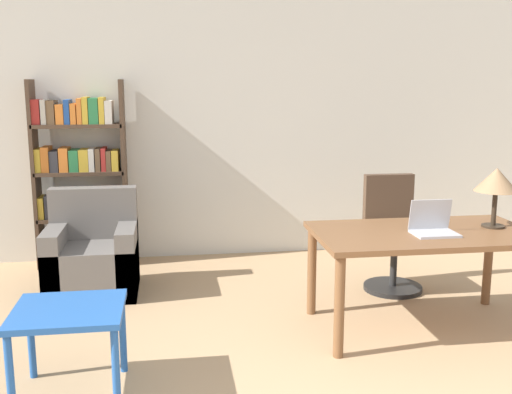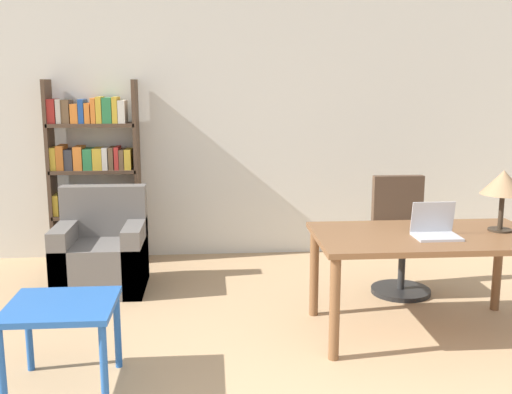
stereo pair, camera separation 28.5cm
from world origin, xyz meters
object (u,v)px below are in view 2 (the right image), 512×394
object	(u,v)px
armchair	(102,255)
laptop	(435,229)
desk	(426,247)
table_lamp	(503,184)
side_table_blue	(62,316)
bookshelf	(92,180)
office_chair	(400,240)

from	to	relation	value
armchair	laptop	bearing A→B (deg)	-25.76
desk	armchair	distance (m)	2.78
table_lamp	side_table_blue	size ratio (longest dim) A/B	0.72
desk	table_lamp	distance (m)	0.72
laptop	armchair	xyz separation A→B (m)	(-2.54, 1.22, -0.49)
desk	side_table_blue	world-z (taller)	desk
desk	side_table_blue	bearing A→B (deg)	-165.26
desk	bookshelf	distance (m)	3.39
laptop	table_lamp	distance (m)	0.62
table_lamp	armchair	bearing A→B (deg)	160.37
table_lamp	office_chair	world-z (taller)	table_lamp
desk	laptop	world-z (taller)	laptop
office_chair	side_table_blue	size ratio (longest dim) A/B	1.61
office_chair	desk	bearing A→B (deg)	-96.60
desk	table_lamp	size ratio (longest dim) A/B	3.58
laptop	side_table_blue	size ratio (longest dim) A/B	0.49
armchair	bookshelf	world-z (taller)	bookshelf
office_chair	armchair	distance (m)	2.63
office_chair	table_lamp	bearing A→B (deg)	-61.27
side_table_blue	armchair	xyz separation A→B (m)	(-0.08, 1.79, -0.15)
bookshelf	side_table_blue	bearing A→B (deg)	-83.45
bookshelf	desk	bearing A→B (deg)	-36.29
table_lamp	side_table_blue	distance (m)	3.13
laptop	bookshelf	distance (m)	3.45
bookshelf	office_chair	bearing A→B (deg)	-21.46
table_lamp	laptop	bearing A→B (deg)	-166.51
bookshelf	laptop	bearing A→B (deg)	-37.04
laptop	bookshelf	size ratio (longest dim) A/B	0.17
armchair	table_lamp	bearing A→B (deg)	-19.63
desk	armchair	size ratio (longest dim) A/B	1.79
laptop	bookshelf	bearing A→B (deg)	142.96
laptop	armchair	distance (m)	2.86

